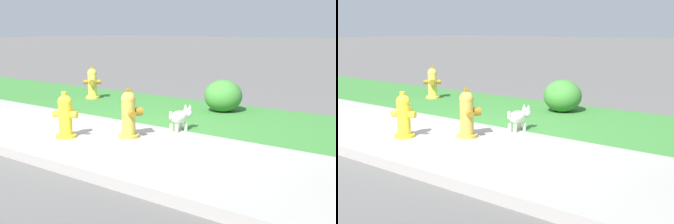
% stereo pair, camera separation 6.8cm
% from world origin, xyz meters
% --- Properties ---
extents(ground_plane, '(120.00, 120.00, 0.00)m').
position_xyz_m(ground_plane, '(0.00, 0.00, 0.00)').
color(ground_plane, '#5B5956').
extents(sidewalk_pavement, '(18.00, 2.25, 0.01)m').
position_xyz_m(sidewalk_pavement, '(0.00, 0.00, 0.01)').
color(sidewalk_pavement, '#9E9993').
rests_on(sidewalk_pavement, ground).
extents(grass_verge, '(18.00, 2.56, 0.01)m').
position_xyz_m(grass_verge, '(0.00, 2.41, 0.00)').
color(grass_verge, '#387A33').
rests_on(grass_verge, ground).
extents(street_curb, '(18.00, 0.16, 0.12)m').
position_xyz_m(street_curb, '(0.00, -1.21, 0.06)').
color(street_curb, '#9E9993').
rests_on(street_curb, ground).
extents(fire_hydrant_far_end, '(0.34, 0.34, 0.69)m').
position_xyz_m(fire_hydrant_far_end, '(-2.74, 2.47, 0.33)').
color(fire_hydrant_far_end, yellow).
rests_on(fire_hydrant_far_end, ground).
extents(fire_hydrant_at_driveway, '(0.37, 0.34, 0.64)m').
position_xyz_m(fire_hydrant_at_driveway, '(-0.30, -0.21, 0.30)').
color(fire_hydrant_at_driveway, yellow).
rests_on(fire_hydrant_at_driveway, ground).
extents(fire_hydrant_by_grass_verge, '(0.37, 0.35, 0.69)m').
position_xyz_m(fire_hydrant_by_grass_verge, '(0.37, 0.35, 0.33)').
color(fire_hydrant_by_grass_verge, gold).
rests_on(fire_hydrant_by_grass_verge, ground).
extents(small_white_dog, '(0.19, 0.50, 0.37)m').
position_xyz_m(small_white_dog, '(0.66, 1.13, 0.21)').
color(small_white_dog, silver).
rests_on(small_white_dog, ground).
extents(shrub_bush_mid_verge, '(0.68, 0.68, 0.58)m').
position_xyz_m(shrub_bush_mid_verge, '(0.29, 2.87, 0.29)').
color(shrub_bush_mid_verge, '#3D7F33').
rests_on(shrub_bush_mid_verge, ground).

